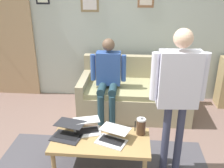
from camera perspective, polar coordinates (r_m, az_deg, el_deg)
back_wall at (r=4.53m, az=2.12°, el=13.26°), size 7.04×0.11×2.70m
interior_door at (r=5.02m, az=-21.68°, el=8.83°), size 0.82×0.09×2.05m
couch at (r=4.23m, az=5.00°, el=-2.42°), size 1.76×0.93×0.88m
coffee_table at (r=2.97m, az=-2.57°, el=-13.15°), size 1.12×0.57×0.40m
laptop_left at (r=3.08m, az=-5.70°, el=-9.82°), size 0.39×0.39×0.13m
laptop_center at (r=2.90m, az=0.14°, el=-11.96°), size 0.42×0.41×0.12m
laptop_right at (r=3.02m, az=-9.99°, el=-10.72°), size 0.41×0.41×0.13m
french_press at (r=3.00m, az=6.60°, el=-9.51°), size 0.13×0.11×0.23m
person_standing at (r=2.69m, az=14.77°, el=-0.51°), size 0.59×0.22×1.67m
person_seated at (r=3.87m, az=-0.90°, el=2.04°), size 0.55×0.51×1.28m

